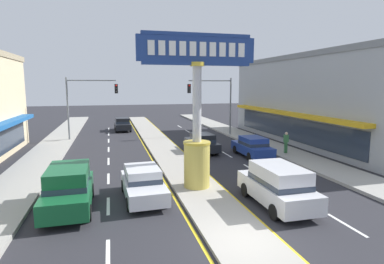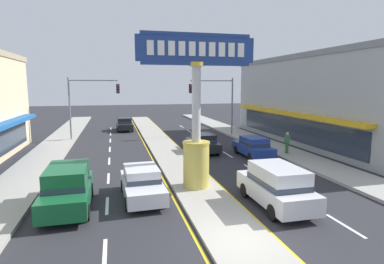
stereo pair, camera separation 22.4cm
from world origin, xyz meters
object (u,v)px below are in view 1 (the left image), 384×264
object	(u,v)px
traffic_light_right_side	(215,97)
sedan_far_right_lane	(123,124)
sedan_near_left_lane	(252,146)
sedan_far_left_oncoming	(143,183)
sedan_kerb_right	(202,143)
pedestrian_near_kerb	(286,141)
suv_mid_left_lane	(278,185)
suv_near_right_lane	(69,188)
traffic_light_left_side	(86,98)
storefront_right	(329,99)
district_sign	(197,122)

from	to	relation	value
traffic_light_right_side	sedan_far_right_lane	size ratio (longest dim) A/B	1.43
sedan_near_left_lane	sedan_far_left_oncoming	distance (m)	11.54
sedan_kerb_right	pedestrian_near_kerb	size ratio (longest dim) A/B	2.65
pedestrian_near_kerb	suv_mid_left_lane	bearing A→B (deg)	-122.77
suv_mid_left_lane	suv_near_right_lane	bearing A→B (deg)	167.82
traffic_light_right_side	sedan_far_right_lane	world-z (taller)	traffic_light_right_side
sedan_near_left_lane	sedan_far_left_oncoming	bearing A→B (deg)	-141.98
traffic_light_left_side	sedan_near_left_lane	bearing A→B (deg)	-39.97
suv_near_right_lane	sedan_far_right_lane	size ratio (longest dim) A/B	1.07
traffic_light_right_side	sedan_far_right_lane	xyz separation A→B (m)	(-9.38, 6.86, -3.46)
storefront_right	suv_near_right_lane	distance (m)	25.20
suv_mid_left_lane	pedestrian_near_kerb	world-z (taller)	suv_mid_left_lane
suv_near_right_lane	sedan_far_right_lane	bearing A→B (deg)	82.30
suv_mid_left_lane	pedestrian_near_kerb	bearing A→B (deg)	57.23
storefront_right	pedestrian_near_kerb	bearing A→B (deg)	-148.64
traffic_light_left_side	suv_near_right_lane	world-z (taller)	traffic_light_left_side
sedan_near_left_lane	suv_mid_left_lane	size ratio (longest dim) A/B	0.94
sedan_far_left_oncoming	sedan_far_right_lane	bearing A→B (deg)	90.00
district_sign	suv_mid_left_lane	xyz separation A→B (m)	(2.89, -3.22, -2.61)
storefront_right	sedan_far_left_oncoming	xyz separation A→B (m)	(-18.82, -11.14, -3.31)
storefront_right	traffic_light_left_side	distance (m)	23.35
district_sign	suv_mid_left_lane	bearing A→B (deg)	-48.09
district_sign	sedan_far_right_lane	bearing A→B (deg)	97.13
storefront_right	traffic_light_left_side	size ratio (longest dim) A/B	3.87
storefront_right	sedan_far_right_lane	xyz separation A→B (m)	(-18.82, 12.74, -3.31)
district_sign	sedan_far_left_oncoming	xyz separation A→B (m)	(-2.90, -0.74, -2.81)
traffic_light_left_side	pedestrian_near_kerb	size ratio (longest dim) A/B	3.76
sedan_far_right_lane	sedan_kerb_right	distance (m)	15.36
sedan_far_right_lane	pedestrian_near_kerb	world-z (taller)	pedestrian_near_kerb
traffic_light_right_side	district_sign	bearing A→B (deg)	-111.70
sedan_kerb_right	pedestrian_near_kerb	distance (m)	6.64
traffic_light_left_side	sedan_far_left_oncoming	size ratio (longest dim) A/B	1.42
storefront_right	sedan_kerb_right	size ratio (longest dim) A/B	5.50
district_sign	storefront_right	xyz separation A→B (m)	(15.92, 10.40, 0.51)
district_sign	pedestrian_near_kerb	bearing A→B (deg)	34.53
district_sign	sedan_far_right_lane	xyz separation A→B (m)	(-2.90, 23.15, -2.81)
sedan_near_left_lane	suv_mid_left_lane	xyz separation A→B (m)	(-3.30, -9.60, 0.20)
district_sign	traffic_light_right_side	size ratio (longest dim) A/B	1.27
traffic_light_left_side	traffic_light_right_side	bearing A→B (deg)	-3.14
district_sign	suv_mid_left_lane	world-z (taller)	district_sign
traffic_light_right_side	traffic_light_left_side	bearing A→B (deg)	176.86
sedan_kerb_right	sedan_far_right_lane	bearing A→B (deg)	112.16
traffic_light_right_side	sedan_far_left_oncoming	world-z (taller)	traffic_light_right_side
sedan_far_right_lane	sedan_far_left_oncoming	distance (m)	23.88
district_sign	sedan_kerb_right	bearing A→B (deg)	72.02
district_sign	pedestrian_near_kerb	xyz separation A→B (m)	(8.92, 6.14, -2.48)
traffic_light_right_side	sedan_far_left_oncoming	bearing A→B (deg)	-118.85
suv_mid_left_lane	sedan_kerb_right	distance (m)	12.15
pedestrian_near_kerb	district_sign	bearing A→B (deg)	-145.47
suv_near_right_lane	sedan_far_left_oncoming	size ratio (longest dim) A/B	1.06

